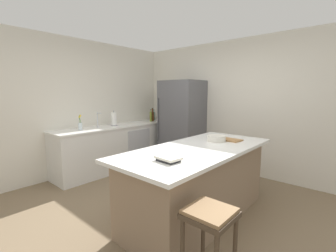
{
  "coord_description": "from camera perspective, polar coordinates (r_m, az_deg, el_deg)",
  "views": [
    {
      "loc": [
        1.86,
        -2.09,
        1.58
      ],
      "look_at": [
        -0.79,
        0.92,
        1.0
      ],
      "focal_mm": 24.71,
      "sensor_mm": 36.0,
      "label": 1
    }
  ],
  "objects": [
    {
      "name": "ground_plane",
      "position": [
        3.22,
        -0.32,
        -21.19
      ],
      "size": [
        7.2,
        7.2,
        0.0
      ],
      "primitive_type": "plane",
      "color": "#7A664C"
    },
    {
      "name": "wall_rear",
      "position": [
        4.73,
        18.14,
        4.41
      ],
      "size": [
        6.0,
        0.1,
        2.6
      ],
      "primitive_type": "cube",
      "color": "silver",
      "rests_on": "ground_plane"
    },
    {
      "name": "wall_left",
      "position": [
        4.8,
        -22.79,
        4.23
      ],
      "size": [
        0.1,
        6.0,
        2.6
      ],
      "primitive_type": "cube",
      "color": "silver",
      "rests_on": "ground_plane"
    },
    {
      "name": "counter_run_left",
      "position": [
        5.01,
        -12.31,
        -4.97
      ],
      "size": [
        0.66,
        2.66,
        0.91
      ],
      "color": "silver",
      "rests_on": "ground_plane"
    },
    {
      "name": "kitchen_island",
      "position": [
        3.02,
        7.34,
        -13.58
      ],
      "size": [
        0.99,
        2.25,
        0.91
      ],
      "color": "#8E755B",
      "rests_on": "ground_plane"
    },
    {
      "name": "refrigerator",
      "position": [
        5.04,
        3.46,
        0.65
      ],
      "size": [
        0.84,
        0.72,
        1.84
      ],
      "color": "#56565B",
      "rests_on": "ground_plane"
    },
    {
      "name": "bar_stool",
      "position": [
        1.99,
        10.21,
        -22.8
      ],
      "size": [
        0.36,
        0.36,
        0.69
      ],
      "color": "#473828",
      "rests_on": "ground_plane"
    },
    {
      "name": "sink_faucet",
      "position": [
        4.72,
        -16.91,
        1.57
      ],
      "size": [
        0.15,
        0.05,
        0.3
      ],
      "color": "silver",
      "rests_on": "counter_run_left"
    },
    {
      "name": "flower_vase",
      "position": [
        4.49,
        -20.85,
        0.33
      ],
      "size": [
        0.07,
        0.07,
        0.28
      ],
      "color": "silver",
      "rests_on": "counter_run_left"
    },
    {
      "name": "paper_towel_roll",
      "position": [
        4.89,
        -13.19,
        1.63
      ],
      "size": [
        0.14,
        0.14,
        0.31
      ],
      "color": "gray",
      "rests_on": "counter_run_left"
    },
    {
      "name": "hot_sauce_bottle",
      "position": [
        5.65,
        -1.92,
        2.13
      ],
      "size": [
        0.05,
        0.05,
        0.19
      ],
      "color": "red",
      "rests_on": "counter_run_left"
    },
    {
      "name": "gin_bottle",
      "position": [
        5.68,
        -3.57,
        2.45
      ],
      "size": [
        0.08,
        0.08,
        0.27
      ],
      "color": "#8CB79E",
      "rests_on": "counter_run_left"
    },
    {
      "name": "syrup_bottle",
      "position": [
        5.57,
        -3.83,
        2.51
      ],
      "size": [
        0.07,
        0.07,
        0.31
      ],
      "color": "#5B3319",
      "rests_on": "counter_run_left"
    },
    {
      "name": "olive_oil_bottle",
      "position": [
        5.48,
        -4.26,
        2.36
      ],
      "size": [
        0.06,
        0.06,
        0.29
      ],
      "color": "olive",
      "rests_on": "counter_run_left"
    },
    {
      "name": "cookbook_stack",
      "position": [
        2.3,
        0.11,
        -8.05
      ],
      "size": [
        0.26,
        0.2,
        0.05
      ],
      "color": "#2D2D33",
      "rests_on": "kitchen_island"
    },
    {
      "name": "mixing_bowl",
      "position": [
        3.3,
        11.86,
        -3.01
      ],
      "size": [
        0.26,
        0.26,
        0.08
      ],
      "color": "silver",
      "rests_on": "kitchen_island"
    },
    {
      "name": "cutting_board",
      "position": [
        3.42,
        14.67,
        -3.24
      ],
      "size": [
        0.37,
        0.23,
        0.02
      ],
      "color": "#9E7042",
      "rests_on": "kitchen_island"
    }
  ]
}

